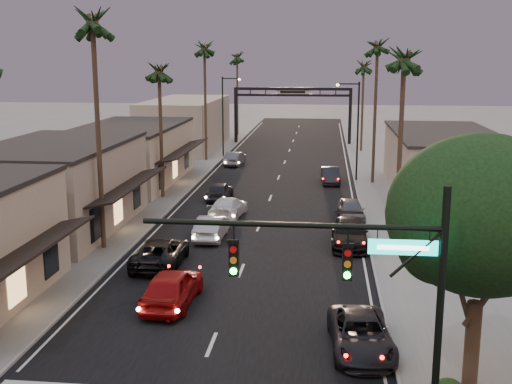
% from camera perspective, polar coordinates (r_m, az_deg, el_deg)
% --- Properties ---
extents(ground, '(200.00, 200.00, 0.00)m').
position_cam_1_polar(ground, '(54.61, 1.55, 0.13)').
color(ground, slate).
rests_on(ground, ground).
extents(road, '(14.00, 120.00, 0.02)m').
position_cam_1_polar(road, '(59.49, 1.94, 1.12)').
color(road, black).
rests_on(road, ground).
extents(sidewalk_left, '(5.00, 92.00, 0.12)m').
position_cam_1_polar(sidewalk_left, '(67.64, -5.66, 2.43)').
color(sidewalk_left, slate).
rests_on(sidewalk_left, ground).
extents(sidewalk_right, '(5.00, 92.00, 0.12)m').
position_cam_1_polar(sidewalk_right, '(66.42, 10.61, 2.11)').
color(sidewalk_right, slate).
rests_on(sidewalk_right, ground).
extents(storefront_mid, '(8.00, 14.00, 5.50)m').
position_cam_1_polar(storefront_mid, '(43.74, -17.24, 0.29)').
color(storefront_mid, gray).
rests_on(storefront_mid, ground).
extents(storefront_far, '(8.00, 16.00, 5.00)m').
position_cam_1_polar(storefront_far, '(58.57, -11.07, 3.21)').
color(storefront_far, tan).
rests_on(storefront_far, ground).
extents(storefront_dist, '(8.00, 20.00, 6.00)m').
position_cam_1_polar(storefront_dist, '(80.58, -6.26, 6.06)').
color(storefront_dist, gray).
rests_on(storefront_dist, ground).
extents(building_right, '(8.00, 18.00, 5.00)m').
position_cam_1_polar(building_right, '(54.84, 16.32, 2.36)').
color(building_right, gray).
rests_on(building_right, ground).
extents(traffic_signal, '(8.51, 0.22, 7.80)m').
position_cam_1_polar(traffic_signal, '(18.38, 10.24, -7.68)').
color(traffic_signal, black).
rests_on(traffic_signal, ground).
extents(corner_tree, '(6.20, 6.20, 8.80)m').
position_cam_1_polar(corner_tree, '(21.98, 19.63, -2.48)').
color(corner_tree, '#38281C').
rests_on(corner_tree, ground).
extents(arch, '(15.20, 0.40, 7.27)m').
position_cam_1_polar(arch, '(83.57, 3.27, 8.06)').
color(arch, black).
rests_on(arch, ground).
extents(streetlight_right, '(2.13, 0.30, 9.00)m').
position_cam_1_polar(streetlight_right, '(58.62, 8.78, 6.08)').
color(streetlight_right, black).
rests_on(streetlight_right, ground).
extents(streetlight_left, '(2.13, 0.30, 9.00)m').
position_cam_1_polar(streetlight_left, '(72.39, -2.76, 7.31)').
color(streetlight_left, black).
rests_on(streetlight_left, ground).
extents(palm_lb, '(3.20, 3.20, 15.20)m').
position_cam_1_polar(palm_lb, '(37.62, -14.37, 14.94)').
color(palm_lb, '#38281C').
rests_on(palm_lb, ground).
extents(palm_lc, '(3.20, 3.20, 12.20)m').
position_cam_1_polar(palm_lc, '(50.94, -8.63, 11.02)').
color(palm_lc, '#38281C').
rests_on(palm_lc, ground).
extents(palm_ld, '(3.20, 3.20, 14.20)m').
position_cam_1_polar(palm_ld, '(69.49, -4.61, 12.94)').
color(palm_ld, '#38281C').
rests_on(palm_ld, ground).
extents(palm_ra, '(3.20, 3.20, 13.20)m').
position_cam_1_polar(palm_ra, '(37.52, 13.07, 12.04)').
color(palm_ra, '#38281C').
rests_on(palm_ra, ground).
extents(palm_rb, '(3.20, 3.20, 14.20)m').
position_cam_1_polar(palm_rb, '(57.45, 10.77, 12.98)').
color(palm_rb, '#38281C').
rests_on(palm_rb, ground).
extents(palm_rc, '(3.20, 3.20, 12.20)m').
position_cam_1_polar(palm_rc, '(77.39, 9.57, 11.27)').
color(palm_rc, '#38281C').
rests_on(palm_rc, ground).
extents(palm_far, '(3.20, 3.20, 13.20)m').
position_cam_1_polar(palm_far, '(92.14, -1.69, 12.12)').
color(palm_far, '#38281C').
rests_on(palm_far, ground).
extents(oncoming_red, '(2.26, 5.12, 1.72)m').
position_cam_1_polar(oncoming_red, '(29.90, -7.46, -8.37)').
color(oncoming_red, maroon).
rests_on(oncoming_red, ground).
extents(oncoming_pickup, '(2.63, 5.45, 1.50)m').
position_cam_1_polar(oncoming_pickup, '(35.45, -8.49, -5.31)').
color(oncoming_pickup, black).
rests_on(oncoming_pickup, ground).
extents(oncoming_silver, '(1.68, 4.56, 1.49)m').
position_cam_1_polar(oncoming_silver, '(40.22, -3.95, -3.12)').
color(oncoming_silver, '#9C9DA2').
rests_on(oncoming_silver, ground).
extents(oncoming_white, '(2.51, 5.17, 1.45)m').
position_cam_1_polar(oncoming_white, '(45.46, -2.50, -1.36)').
color(oncoming_white, silver).
rests_on(oncoming_white, ground).
extents(oncoming_dgrey, '(1.86, 4.31, 1.45)m').
position_cam_1_polar(oncoming_dgrey, '(50.99, -3.26, 0.10)').
color(oncoming_dgrey, black).
rests_on(oncoming_dgrey, ground).
extents(oncoming_grey_far, '(2.02, 4.53, 1.45)m').
position_cam_1_polar(oncoming_grey_far, '(67.16, -1.89, 2.99)').
color(oncoming_grey_far, '#4C4B51').
rests_on(oncoming_grey_far, ground).
extents(curbside_near, '(2.67, 5.14, 1.39)m').
position_cam_1_polar(curbside_near, '(25.65, 9.31, -12.38)').
color(curbside_near, black).
rests_on(curbside_near, ground).
extents(curbside_black, '(2.24, 5.36, 1.55)m').
position_cam_1_polar(curbside_black, '(39.05, 8.32, -3.65)').
color(curbside_black, black).
rests_on(curbside_black, ground).
extents(curbside_grey, '(1.97, 4.40, 1.47)m').
position_cam_1_polar(curbside_grey, '(45.05, 8.45, -1.59)').
color(curbside_grey, '#525257').
rests_on(curbside_grey, ground).
extents(curbside_far, '(1.82, 4.43, 1.43)m').
position_cam_1_polar(curbside_far, '(57.96, 6.63, 1.47)').
color(curbside_far, black).
rests_on(curbside_far, ground).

